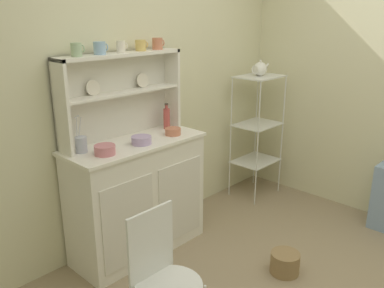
# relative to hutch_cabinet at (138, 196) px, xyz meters

# --- Properties ---
(wall_back) EXTENTS (3.84, 0.05, 2.50)m
(wall_back) POSITION_rel_hutch_cabinet_xyz_m (0.30, 0.26, 0.78)
(wall_back) COLOR beige
(wall_back) RESTS_ON ground
(hutch_cabinet) EXTENTS (1.09, 0.45, 0.91)m
(hutch_cabinet) POSITION_rel_hutch_cabinet_xyz_m (0.00, 0.00, 0.00)
(hutch_cabinet) COLOR white
(hutch_cabinet) RESTS_ON ground
(hutch_shelf_unit) EXTENTS (1.02, 0.18, 0.64)m
(hutch_shelf_unit) POSITION_rel_hutch_cabinet_xyz_m (0.00, 0.16, 0.82)
(hutch_shelf_unit) COLOR silver
(hutch_shelf_unit) RESTS_ON hutch_cabinet
(bakers_rack) EXTENTS (0.45, 0.34, 1.23)m
(bakers_rack) POSITION_rel_hutch_cabinet_xyz_m (1.51, -0.05, 0.32)
(bakers_rack) COLOR silver
(bakers_rack) RESTS_ON ground
(wire_chair) EXTENTS (0.36, 0.36, 0.85)m
(wire_chair) POSITION_rel_hutch_cabinet_xyz_m (-0.57, -0.89, 0.05)
(wire_chair) COLOR white
(wire_chair) RESTS_ON ground
(floor_basket) EXTENTS (0.21, 0.21, 0.16)m
(floor_basket) POSITION_rel_hutch_cabinet_xyz_m (0.53, -1.01, -0.39)
(floor_basket) COLOR #93754C
(floor_basket) RESTS_ON ground
(cup_sage_0) EXTENTS (0.09, 0.07, 0.09)m
(cup_sage_0) POSITION_rel_hutch_cabinet_xyz_m (-0.35, 0.12, 1.12)
(cup_sage_0) COLOR #9EB78E
(cup_sage_0) RESTS_ON hutch_shelf_unit
(cup_sky_1) EXTENTS (0.10, 0.08, 0.09)m
(cup_sky_1) POSITION_rel_hutch_cabinet_xyz_m (-0.17, 0.12, 1.12)
(cup_sky_1) COLOR #8EB2D1
(cup_sky_1) RESTS_ON hutch_shelf_unit
(cup_cream_2) EXTENTS (0.08, 0.06, 0.08)m
(cup_cream_2) POSITION_rel_hutch_cabinet_xyz_m (0.01, 0.12, 1.12)
(cup_cream_2) COLOR silver
(cup_cream_2) RESTS_ON hutch_shelf_unit
(cup_gold_3) EXTENTS (0.09, 0.08, 0.08)m
(cup_gold_3) POSITION_rel_hutch_cabinet_xyz_m (0.19, 0.12, 1.12)
(cup_gold_3) COLOR #DBB760
(cup_gold_3) RESTS_ON hutch_shelf_unit
(cup_terracotta_4) EXTENTS (0.09, 0.08, 0.09)m
(cup_terracotta_4) POSITION_rel_hutch_cabinet_xyz_m (0.36, 0.12, 1.12)
(cup_terracotta_4) COLOR #C67556
(cup_terracotta_4) RESTS_ON hutch_shelf_unit
(bowl_mixing_large) EXTENTS (0.14, 0.14, 0.06)m
(bowl_mixing_large) POSITION_rel_hutch_cabinet_xyz_m (-0.32, -0.07, 0.47)
(bowl_mixing_large) COLOR #D17A84
(bowl_mixing_large) RESTS_ON hutch_cabinet
(bowl_floral_medium) EXTENTS (0.15, 0.15, 0.06)m
(bowl_floral_medium) POSITION_rel_hutch_cabinet_xyz_m (0.00, -0.07, 0.47)
(bowl_floral_medium) COLOR #B79ECC
(bowl_floral_medium) RESTS_ON hutch_cabinet
(bowl_cream_small) EXTENTS (0.12, 0.12, 0.05)m
(bowl_cream_small) POSITION_rel_hutch_cabinet_xyz_m (0.32, -0.07, 0.47)
(bowl_cream_small) COLOR #C67556
(bowl_cream_small) RESTS_ON hutch_cabinet
(jam_bottle) EXTENTS (0.05, 0.05, 0.21)m
(jam_bottle) POSITION_rel_hutch_cabinet_xyz_m (0.40, 0.09, 0.53)
(jam_bottle) COLOR #B74C47
(jam_bottle) RESTS_ON hutch_cabinet
(utensil_jar) EXTENTS (0.08, 0.08, 0.25)m
(utensil_jar) POSITION_rel_hutch_cabinet_xyz_m (-0.40, 0.08, 0.50)
(utensil_jar) COLOR #B2B7C6
(utensil_jar) RESTS_ON hutch_cabinet
(porcelain_teapot) EXTENTS (0.22, 0.13, 0.15)m
(porcelain_teapot) POSITION_rel_hutch_cabinet_xyz_m (1.51, -0.05, 0.83)
(porcelain_teapot) COLOR white
(porcelain_teapot) RESTS_ON bakers_rack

